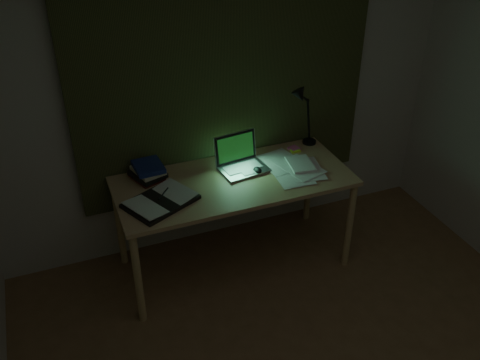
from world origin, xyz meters
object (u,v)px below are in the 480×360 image
at_px(desk, 234,223).
at_px(desk_lamp, 312,110).
at_px(loose_papers, 292,165).
at_px(laptop, 244,156).
at_px(book_stack, 147,171).
at_px(open_textbook, 161,201).

distance_m(desk, desk_lamp, 1.04).
relative_size(desk, loose_papers, 4.16).
xyz_separation_m(desk, loose_papers, (0.46, 0.02, 0.39)).
bearing_deg(laptop, loose_papers, -18.58).
distance_m(laptop, book_stack, 0.68).
bearing_deg(laptop, desk_lamp, 10.30).
distance_m(open_textbook, desk_lamp, 1.37).
xyz_separation_m(book_stack, loose_papers, (1.02, -0.21, -0.05)).
bearing_deg(desk, loose_papers, 2.25).
xyz_separation_m(open_textbook, loose_papers, (1.01, 0.12, -0.01)).
xyz_separation_m(loose_papers, desk_lamp, (0.28, 0.27, 0.27)).
bearing_deg(laptop, desk, -149.84).
height_order(book_stack, desk_lamp, desk_lamp).
bearing_deg(desk, desk_lamp, 21.25).
relative_size(desk, desk_lamp, 2.90).
height_order(desk, open_textbook, open_textbook).
xyz_separation_m(book_stack, desk_lamp, (1.30, 0.06, 0.22)).
relative_size(laptop, loose_papers, 0.94).
bearing_deg(open_textbook, book_stack, 65.56).
xyz_separation_m(desk, laptop, (0.11, 0.09, 0.50)).
height_order(book_stack, loose_papers, book_stack).
height_order(desk, desk_lamp, desk_lamp).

